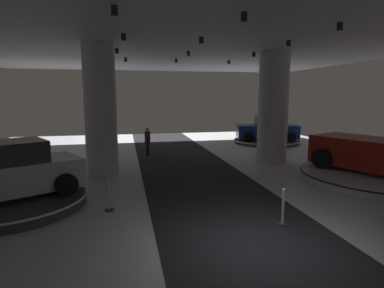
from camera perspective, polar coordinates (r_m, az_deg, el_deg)
ground at (r=7.72m, az=11.45°, el=-17.78°), size 24.00×44.00×0.06m
column_left at (r=13.99m, az=-16.09°, el=5.74°), size 1.33×1.33×5.50m
column_right at (r=16.59m, az=14.33°, el=6.22°), size 1.50×1.50×5.50m
display_platform_deep_right at (r=23.37m, az=13.21°, el=0.49°), size 4.64×4.64×0.25m
display_car_deep_right at (r=23.27m, az=13.36°, el=2.61°), size 4.51×3.00×1.71m
display_platform_mid_right at (r=14.98m, az=30.55°, el=-4.96°), size 6.11×6.11×0.30m
display_platform_mid_left at (r=11.36m, az=-29.99°, el=-8.92°), size 4.61×4.61×0.33m
display_car_mid_left at (r=11.14m, az=-30.19°, el=-4.42°), size 4.55×3.63×1.71m
visitor_walking_near at (r=18.17m, az=-7.98°, el=0.77°), size 0.32×0.32×1.59m
stanchion_a at (r=9.87m, az=-14.65°, el=-9.43°), size 0.28×0.28×1.01m
stanchion_c at (r=8.88m, az=15.96°, el=-11.55°), size 0.28×0.28×1.01m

